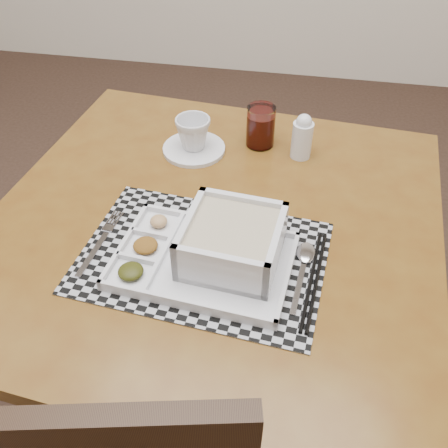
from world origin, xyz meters
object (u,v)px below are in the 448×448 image
Objects in this scene: serving_tray at (222,248)px; cup at (193,133)px; juice_glass at (261,128)px; creamer_bottle at (302,137)px; dining_table at (213,242)px.

serving_tray reaches higher than cup.
serving_tray is at bearing -92.37° from juice_glass.
creamer_bottle reaches higher than serving_tray.
creamer_bottle is at bearing 25.79° from cup.
cup is 0.83× the size of juice_glass.
serving_tray reaches higher than dining_table.
serving_tray is at bearing -70.68° from dining_table.
juice_glass is 0.91× the size of creamer_bottle.
juice_glass reaches higher than serving_tray.
creamer_bottle reaches higher than juice_glass.
juice_glass is at bearing 162.18° from creamer_bottle.
dining_table is at bearing -101.41° from juice_glass.
cup is at bearing -159.53° from juice_glass.
creamer_bottle is (0.10, -0.03, 0.01)m from juice_glass.
creamer_bottle is at bearing -17.82° from juice_glass.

